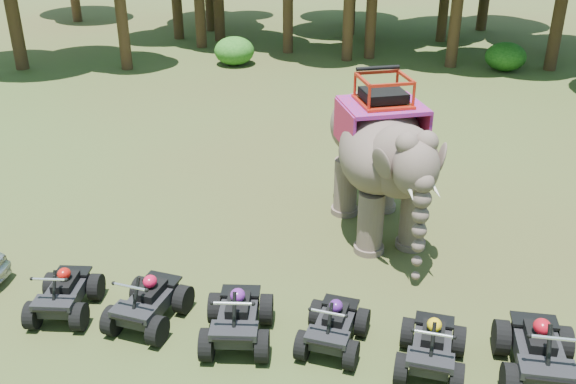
% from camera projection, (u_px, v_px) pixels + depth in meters
% --- Properties ---
extents(ground, '(110.00, 110.00, 0.00)m').
position_uv_depth(ground, '(276.00, 296.00, 13.70)').
color(ground, '#47381E').
rests_on(ground, ground).
extents(elephant, '(3.89, 5.25, 4.03)m').
position_uv_depth(elephant, '(381.00, 155.00, 15.46)').
color(elephant, brown).
rests_on(elephant, ground).
extents(atv_0, '(1.39, 1.75, 1.18)m').
position_uv_depth(atv_0, '(63.00, 288.00, 12.94)').
color(atv_0, black).
rests_on(atv_0, ground).
extents(atv_1, '(1.40, 1.79, 1.23)m').
position_uv_depth(atv_1, '(147.00, 296.00, 12.63)').
color(atv_1, black).
rests_on(atv_1, ground).
extents(atv_2, '(1.54, 1.92, 1.29)m').
position_uv_depth(atv_2, '(237.00, 312.00, 12.13)').
color(atv_2, black).
rests_on(atv_2, ground).
extents(atv_3, '(1.28, 1.66, 1.15)m').
position_uv_depth(atv_3, '(334.00, 321.00, 12.00)').
color(atv_3, black).
rests_on(atv_3, ground).
extents(atv_4, '(1.27, 1.68, 1.19)m').
position_uv_depth(atv_4, '(432.00, 341.00, 11.44)').
color(atv_4, black).
rests_on(atv_4, ground).
extents(atv_5, '(1.44, 1.92, 1.38)m').
position_uv_depth(atv_5, '(541.00, 346.00, 11.17)').
color(atv_5, black).
rests_on(atv_5, ground).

